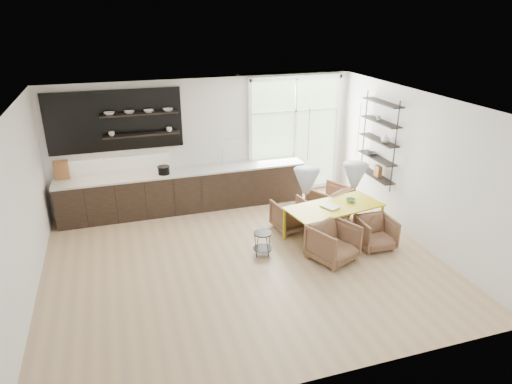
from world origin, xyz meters
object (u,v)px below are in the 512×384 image
armchair_front_right (376,233)px  wire_stool (263,240)px  armchair_back_left (291,215)px  dining_table (334,208)px  armchair_back_right (329,202)px  armchair_front_left (333,243)px

armchair_front_right → wire_stool: 2.20m
armchair_back_left → wire_stool: size_ratio=1.53×
dining_table → armchair_front_right: dining_table is taller
dining_table → armchair_back_right: bearing=58.7°
armchair_front_left → wire_stool: 1.30m
armchair_back_left → armchair_front_left: armchair_front_left is taller
armchair_back_left → wire_stool: 1.21m
armchair_front_left → wire_stool: (-1.16, 0.58, -0.06)m
dining_table → armchair_front_left: 0.93m
armchair_back_right → armchair_front_right: size_ratio=1.19×
armchair_back_left → armchair_front_left: (0.27, -1.40, 0.04)m
dining_table → armchair_front_right: (0.60, -0.61, -0.34)m
dining_table → armchair_back_right: armchair_back_right is taller
armchair_back_left → armchair_front_right: bearing=128.7°
dining_table → armchair_back_right: size_ratio=2.52×
armchair_back_left → armchair_front_left: bearing=93.3°
armchair_front_left → armchair_front_right: armchair_front_left is taller
armchair_back_right → wire_stool: (-1.91, -1.11, -0.07)m
armchair_back_left → armchair_front_left: size_ratio=0.90×
dining_table → armchair_back_right: (0.35, 0.89, -0.28)m
dining_table → wire_stool: 1.62m
dining_table → armchair_front_right: bearing=-55.1°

